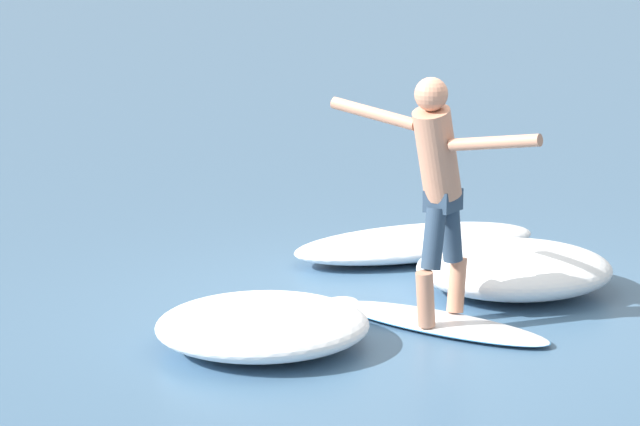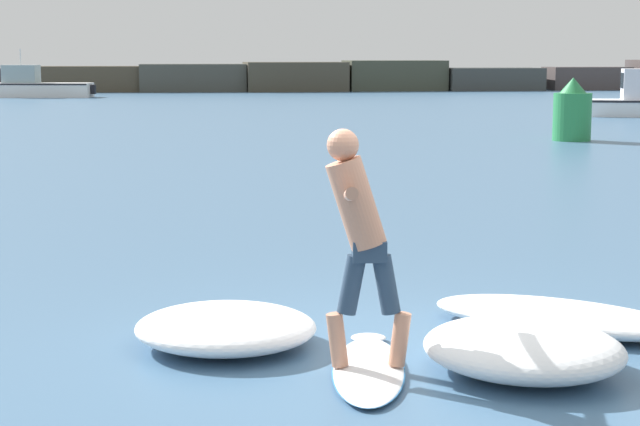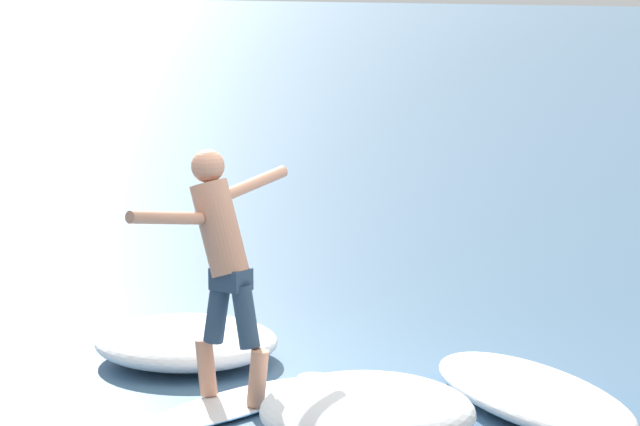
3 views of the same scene
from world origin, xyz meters
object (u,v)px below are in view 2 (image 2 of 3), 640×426
at_px(surfboard, 368,368).
at_px(channel_marker_buoy, 572,113).
at_px(surfer, 358,227).
at_px(fishing_boat_near_jetty, 30,87).

distance_m(surfboard, channel_marker_buoy, 23.36).
bearing_deg(surfer, fishing_boat_near_jetty, 100.72).
bearing_deg(channel_marker_buoy, fishing_boat_near_jetty, 121.12).
bearing_deg(fishing_boat_near_jetty, channel_marker_buoy, -58.88).
height_order(surfer, channel_marker_buoy, surfer).
bearing_deg(channel_marker_buoy, surfer, -113.92).
bearing_deg(surfboard, surfer, -164.43).
bearing_deg(surfboard, fishing_boat_near_jetty, 100.82).
height_order(surfboard, channel_marker_buoy, channel_marker_buoy).
xyz_separation_m(surfboard, fishing_boat_near_jetty, (-10.33, 54.06, 0.57)).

